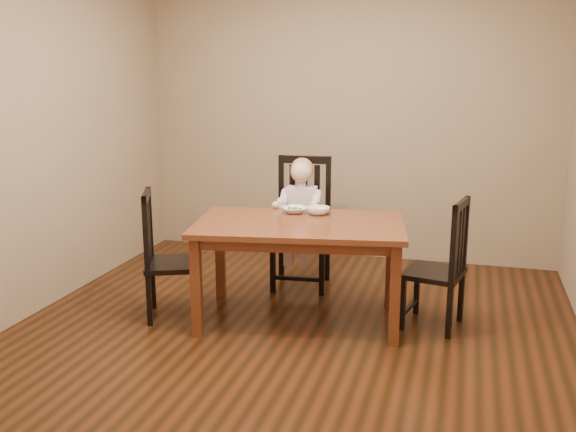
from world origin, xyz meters
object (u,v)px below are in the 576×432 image
(chair_right, at_px, (441,267))
(bowl_veg, at_px, (318,211))
(chair_left, at_px, (166,257))
(dining_table, at_px, (300,234))
(chair_child, at_px, (302,225))
(toddler, at_px, (301,209))
(bowl_peas, at_px, (294,210))

(chair_right, relative_size, bowl_veg, 5.24)
(chair_left, xyz_separation_m, chair_right, (1.99, 0.34, -0.01))
(dining_table, bearing_deg, bowl_veg, 76.04)
(chair_child, xyz_separation_m, toddler, (0.01, -0.06, 0.15))
(bowl_veg, bearing_deg, chair_left, -155.43)
(dining_table, relative_size, bowl_peas, 8.82)
(chair_left, bearing_deg, dining_table, 78.24)
(chair_left, relative_size, toddler, 1.67)
(toddler, relative_size, bowl_peas, 3.13)
(dining_table, bearing_deg, chair_right, 8.30)
(chair_child, relative_size, bowl_veg, 6.10)
(dining_table, bearing_deg, chair_left, -168.61)
(chair_left, distance_m, toddler, 1.24)
(chair_right, distance_m, toddler, 1.34)
(toddler, xyz_separation_m, bowl_peas, (0.06, -0.45, 0.10))
(chair_right, bearing_deg, bowl_peas, 94.98)
(dining_table, xyz_separation_m, chair_child, (-0.19, 0.79, -0.13))
(dining_table, xyz_separation_m, bowl_peas, (-0.11, 0.28, 0.11))
(chair_child, bearing_deg, toddler, 90.00)
(toddler, height_order, bowl_veg, toddler)
(chair_left, distance_m, bowl_veg, 1.20)
(chair_left, height_order, chair_right, chair_left)
(chair_child, bearing_deg, chair_right, 146.05)
(dining_table, xyz_separation_m, toddler, (-0.18, 0.73, 0.01))
(chair_left, xyz_separation_m, toddler, (0.80, 0.93, 0.21))
(chair_child, relative_size, chair_left, 1.15)
(bowl_veg, bearing_deg, dining_table, -103.96)
(chair_left, xyz_separation_m, bowl_veg, (1.05, 0.48, 0.32))
(chair_right, height_order, bowl_peas, chair_right)
(bowl_peas, bearing_deg, chair_child, 97.91)
(dining_table, relative_size, chair_right, 1.71)
(chair_child, bearing_deg, chair_left, 45.37)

